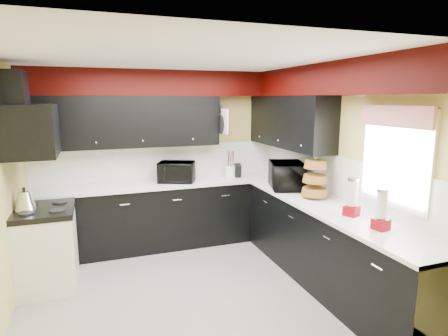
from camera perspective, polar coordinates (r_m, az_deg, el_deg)
name	(u,v)px	position (r m, az deg, el deg)	size (l,w,h in m)	color
ground	(194,294)	(4.35, -4.67, -18.58)	(3.60, 3.60, 0.00)	gray
wall_back	(161,158)	(5.63, -9.59, 1.55)	(3.60, 0.06, 2.50)	#E0C666
wall_right	(338,172)	(4.68, 16.92, -0.58)	(0.06, 3.60, 2.50)	#E0C666
ceiling	(190,58)	(3.82, -5.24, 16.29)	(3.60, 3.60, 0.06)	white
cab_back	(166,215)	(5.52, -8.79, -7.13)	(3.60, 0.60, 0.90)	black
cab_right	(328,248)	(4.49, 15.53, -11.60)	(0.60, 3.00, 0.90)	black
counter_back	(165,184)	(5.40, -8.93, -2.37)	(3.62, 0.64, 0.04)	white
counter_right	(330,208)	(4.34, 15.83, -5.83)	(0.64, 3.02, 0.04)	white
splash_back	(161,162)	(5.63, -9.56, 0.93)	(3.60, 0.02, 0.50)	white
splash_right	(337,177)	(4.68, 16.78, -1.31)	(0.02, 3.60, 0.50)	white
upper_back	(126,122)	(5.33, -14.77, 6.81)	(2.60, 0.35, 0.70)	black
upper_right	(289,122)	(5.27, 9.86, 6.96)	(0.35, 1.80, 0.70)	black
soffit_back	(161,83)	(5.39, -9.60, 12.63)	(3.60, 0.36, 0.35)	black
soffit_right	(339,79)	(4.35, 17.17, 12.86)	(0.36, 3.24, 0.35)	black
stove	(48,250)	(4.77, -25.29, -11.19)	(0.60, 0.75, 0.86)	white
cooktop	(44,211)	(4.63, -25.74, -5.87)	(0.62, 0.77, 0.06)	black
hood	(31,131)	(4.48, -27.28, 5.10)	(0.50, 0.78, 0.55)	black
hood_duct	(14,90)	(4.49, -29.40, 10.31)	(0.24, 0.40, 0.40)	black
window	(396,158)	(3.94, 24.72, 1.34)	(0.03, 0.86, 0.96)	white
valance	(395,116)	(3.87, 24.59, 7.17)	(0.04, 0.88, 0.20)	red
pan_top	(218,107)	(5.52, -0.85, 9.34)	(0.03, 0.22, 0.40)	black
pan_mid	(221,124)	(5.41, -0.40, 6.67)	(0.03, 0.28, 0.46)	black
pan_low	(216,125)	(5.66, -1.27, 6.53)	(0.03, 0.24, 0.42)	black
cut_board	(225,121)	(5.30, 0.13, 7.13)	(0.03, 0.26, 0.35)	white
baskets	(315,178)	(4.57, 13.68, -1.56)	(0.27, 0.27, 0.50)	brown
deco_plate	(361,86)	(4.30, 20.12, 11.72)	(0.03, 0.24, 0.24)	white
toaster_oven	(176,172)	(5.38, -7.25, -0.60)	(0.49, 0.41, 0.29)	black
microwave	(287,175)	(5.04, 9.56, -1.10)	(0.62, 0.42, 0.34)	black
utensil_crock	(231,171)	(5.68, 1.02, -0.52)	(0.16, 0.16, 0.17)	white
knife_block	(238,171)	(5.66, 2.09, -0.43)	(0.09, 0.13, 0.20)	black
kettle	(25,201)	(4.63, -28.08, -4.40)	(0.22, 0.22, 0.20)	silver
dispenser_a	(352,199)	(4.00, 18.96, -4.44)	(0.13, 0.13, 0.36)	#63130C
dispenser_b	(382,211)	(3.68, 22.90, -6.11)	(0.13, 0.13, 0.34)	#63090B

